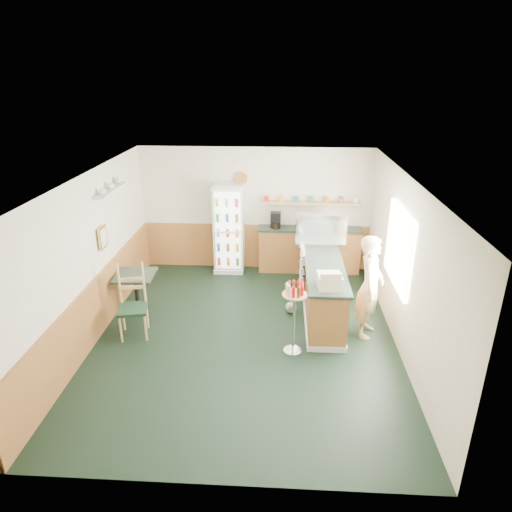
# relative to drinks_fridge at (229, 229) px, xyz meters

# --- Properties ---
(ground) EXTENTS (6.00, 6.00, 0.00)m
(ground) POSITION_rel_drinks_fridge_xyz_m (0.57, -2.74, -0.98)
(ground) COLOR black
(ground) RESTS_ON ground
(room_envelope) EXTENTS (5.04, 6.02, 2.72)m
(room_envelope) POSITION_rel_drinks_fridge_xyz_m (0.34, -2.01, 0.55)
(room_envelope) COLOR #EFE2CC
(room_envelope) RESTS_ON ground
(service_counter) EXTENTS (0.68, 3.01, 1.01)m
(service_counter) POSITION_rel_drinks_fridge_xyz_m (1.92, -1.67, -0.52)
(service_counter) COLOR #A86B36
(service_counter) RESTS_ON ground
(back_counter) EXTENTS (2.24, 0.42, 1.69)m
(back_counter) POSITION_rel_drinks_fridge_xyz_m (1.75, 0.06, -0.43)
(back_counter) COLOR #A86B36
(back_counter) RESTS_ON ground
(drinks_fridge) EXTENTS (0.65, 0.54, 1.96)m
(drinks_fridge) POSITION_rel_drinks_fridge_xyz_m (0.00, 0.00, 0.00)
(drinks_fridge) COLOR silver
(drinks_fridge) RESTS_ON ground
(display_case) EXTENTS (0.98, 0.51, 0.56)m
(display_case) POSITION_rel_drinks_fridge_xyz_m (1.92, -0.87, 0.31)
(display_case) COLOR silver
(display_case) RESTS_ON service_counter
(cash_register) EXTENTS (0.39, 0.41, 0.21)m
(cash_register) POSITION_rel_drinks_fridge_xyz_m (1.92, -2.84, 0.14)
(cash_register) COLOR beige
(cash_register) RESTS_ON service_counter
(shopkeeper) EXTENTS (0.58, 0.69, 1.77)m
(shopkeeper) POSITION_rel_drinks_fridge_xyz_m (2.62, -2.53, -0.09)
(shopkeeper) COLOR tan
(shopkeeper) RESTS_ON ground
(condiment_stand) EXTENTS (0.38, 0.38, 1.20)m
(condiment_stand) POSITION_rel_drinks_fridge_xyz_m (1.37, -3.14, -0.16)
(condiment_stand) COLOR silver
(condiment_stand) RESTS_ON ground
(newspaper_rack) EXTENTS (0.09, 0.46, 0.91)m
(newspaper_rack) POSITION_rel_drinks_fridge_xyz_m (1.56, -1.39, -0.29)
(newspaper_rack) COLOR black
(newspaper_rack) RESTS_ON ground
(cafe_table) EXTENTS (0.73, 0.73, 0.76)m
(cafe_table) POSITION_rel_drinks_fridge_xyz_m (-1.48, -2.01, -0.44)
(cafe_table) COLOR black
(cafe_table) RESTS_ON ground
(cafe_chair) EXTENTS (0.55, 0.55, 1.25)m
(cafe_chair) POSITION_rel_drinks_fridge_xyz_m (-1.30, -2.71, -0.33)
(cafe_chair) COLOR black
(cafe_chair) RESTS_ON ground
(dog_doorstop) EXTENTS (0.21, 0.27, 0.26)m
(dog_doorstop) POSITION_rel_drinks_fridge_xyz_m (1.36, -1.90, -0.86)
(dog_doorstop) COLOR #979792
(dog_doorstop) RESTS_ON ground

